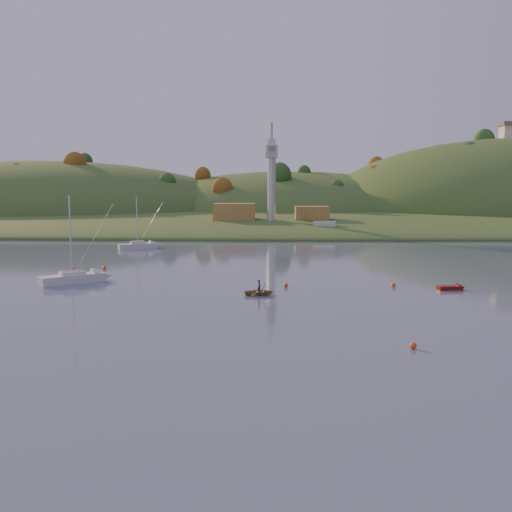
{
  "coord_description": "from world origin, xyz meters",
  "views": [
    {
      "loc": [
        1.64,
        -31.46,
        11.78
      ],
      "look_at": [
        0.06,
        32.65,
        3.93
      ],
      "focal_mm": 40.0,
      "sensor_mm": 36.0,
      "label": 1
    }
  ],
  "objects_px": {
    "sailboat_near": "(72,277)",
    "sailboat_far": "(138,245)",
    "canoe": "(259,292)",
    "red_tender": "(455,288)"
  },
  "relations": [
    {
      "from": "canoe",
      "to": "red_tender",
      "type": "xyz_separation_m",
      "value": [
        22.4,
        3.82,
        -0.1
      ]
    },
    {
      "from": "sailboat_near",
      "to": "sailboat_far",
      "type": "relative_size",
      "value": 1.08
    },
    {
      "from": "sailboat_far",
      "to": "red_tender",
      "type": "bearing_deg",
      "value": -68.79
    },
    {
      "from": "sailboat_near",
      "to": "red_tender",
      "type": "xyz_separation_m",
      "value": [
        45.46,
        -3.31,
        -0.47
      ]
    },
    {
      "from": "sailboat_near",
      "to": "canoe",
      "type": "distance_m",
      "value": 24.14
    },
    {
      "from": "canoe",
      "to": "sailboat_far",
      "type": "bearing_deg",
      "value": 15.11
    },
    {
      "from": "sailboat_far",
      "to": "canoe",
      "type": "xyz_separation_m",
      "value": [
        24.05,
        -46.04,
        -0.33
      ]
    },
    {
      "from": "sailboat_near",
      "to": "sailboat_far",
      "type": "distance_m",
      "value": 38.92
    },
    {
      "from": "sailboat_near",
      "to": "red_tender",
      "type": "distance_m",
      "value": 45.58
    },
    {
      "from": "red_tender",
      "to": "sailboat_near",
      "type": "bearing_deg",
      "value": 166.02
    }
  ]
}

